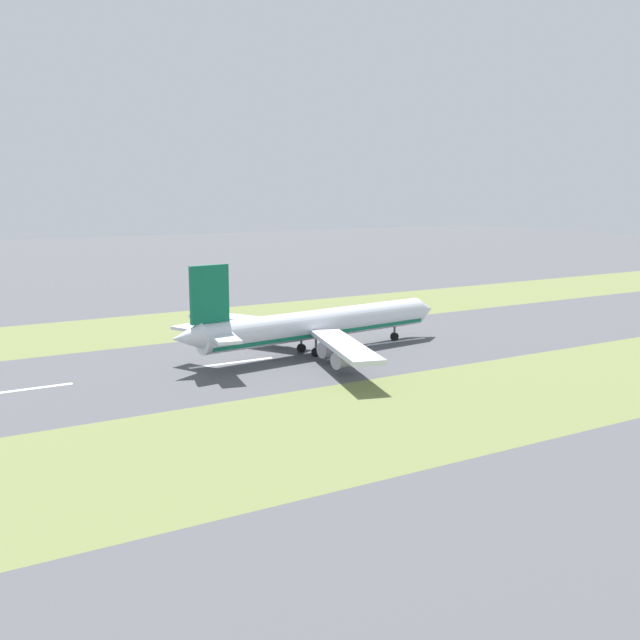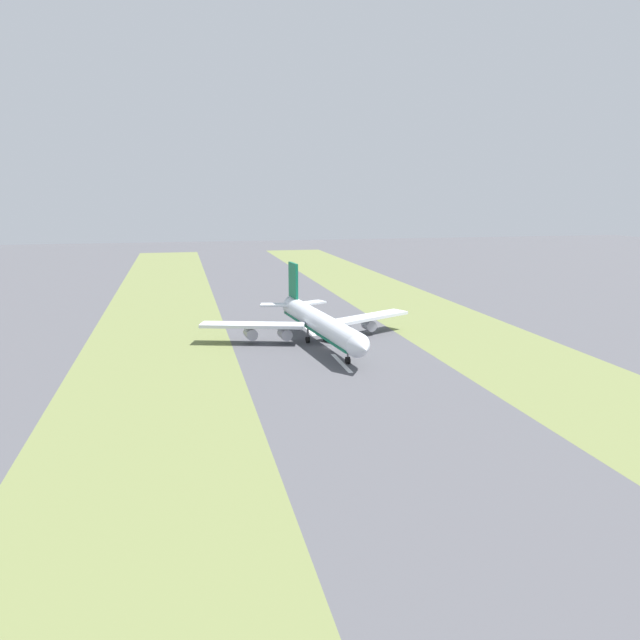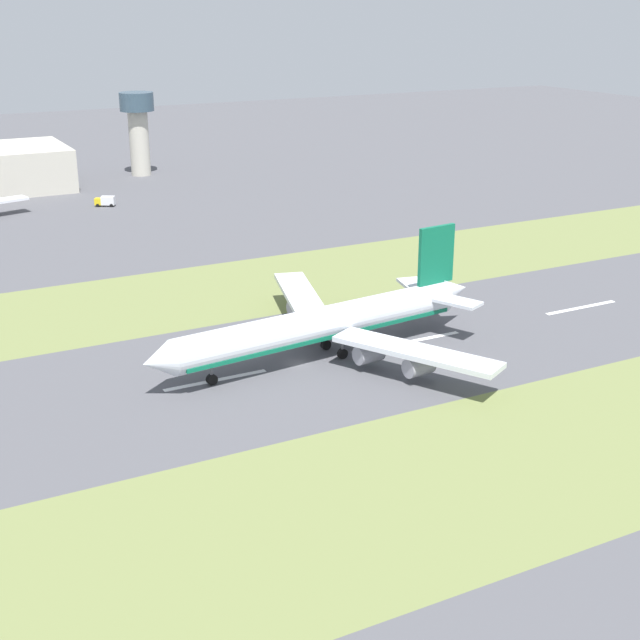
# 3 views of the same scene
# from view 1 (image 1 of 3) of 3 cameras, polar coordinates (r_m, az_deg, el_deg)

# --- Properties ---
(ground_plane) EXTENTS (800.00, 800.00, 0.00)m
(ground_plane) POSITION_cam_1_polar(r_m,az_deg,el_deg) (161.78, 1.27, -2.24)
(ground_plane) COLOR #4C4C51
(grass_median_west) EXTENTS (40.00, 600.00, 0.01)m
(grass_median_west) POSITION_cam_1_polar(r_m,az_deg,el_deg) (200.61, -5.58, 0.13)
(grass_median_west) COLOR olive
(grass_median_west) RESTS_ON ground
(grass_median_east) EXTENTS (40.00, 600.00, 0.01)m
(grass_median_east) POSITION_cam_1_polar(r_m,az_deg,el_deg) (127.10, 12.17, -5.91)
(grass_median_east) COLOR olive
(grass_median_east) RESTS_ON ground
(centreline_dash_near) EXTENTS (1.20, 18.00, 0.01)m
(centreline_dash_near) POSITION_cam_1_polar(r_m,az_deg,el_deg) (139.56, -21.96, -4.99)
(centreline_dash_near) COLOR silver
(centreline_dash_near) RESTS_ON ground
(centreline_dash_mid) EXTENTS (1.20, 18.00, 0.01)m
(centreline_dash_mid) POSITION_cam_1_polar(r_m,az_deg,el_deg) (150.42, -6.75, -3.26)
(centreline_dash_mid) COLOR silver
(centreline_dash_mid) RESTS_ON ground
(centreline_dash_far) EXTENTS (1.20, 18.00, 0.01)m
(centreline_dash_far) POSITION_cam_1_polar(r_m,az_deg,el_deg) (170.22, 5.63, -1.67)
(centreline_dash_far) COLOR silver
(centreline_dash_far) RESTS_ON ground
(airplane_main_jet) EXTENTS (63.78, 67.21, 20.20)m
(airplane_main_jet) POSITION_cam_1_polar(r_m,az_deg,el_deg) (156.29, -0.56, -0.43)
(airplane_main_jet) COLOR silver
(airplane_main_jet) RESTS_ON ground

